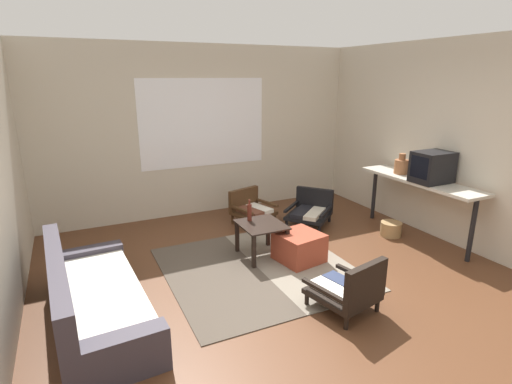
% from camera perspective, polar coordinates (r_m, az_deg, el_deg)
% --- Properties ---
extents(ground_plane, '(7.80, 7.80, 0.00)m').
position_cam_1_polar(ground_plane, '(4.33, 6.22, -14.53)').
color(ground_plane, '#56331E').
extents(far_wall_with_window, '(5.60, 0.13, 2.70)m').
position_cam_1_polar(far_wall_with_window, '(6.57, -7.65, 8.66)').
color(far_wall_with_window, beige).
rests_on(far_wall_with_window, ground).
extents(side_wall_right, '(0.12, 6.60, 2.70)m').
position_cam_1_polar(side_wall_right, '(5.85, 27.91, 5.97)').
color(side_wall_right, beige).
rests_on(side_wall_right, ground).
extents(area_rug, '(2.12, 2.16, 0.01)m').
position_cam_1_polar(area_rug, '(4.82, 0.31, -10.91)').
color(area_rug, '#4C4238').
rests_on(area_rug, ground).
extents(couch, '(0.88, 1.99, 0.69)m').
position_cam_1_polar(couch, '(4.09, -22.45, -14.31)').
color(couch, '#38333D').
rests_on(couch, ground).
extents(coffee_table, '(0.53, 0.59, 0.44)m').
position_cam_1_polar(coffee_table, '(4.99, 0.79, -5.56)').
color(coffee_table, black).
rests_on(coffee_table, ground).
extents(armchair_by_window, '(0.69, 0.67, 0.52)m').
position_cam_1_polar(armchair_by_window, '(6.17, -0.78, -2.23)').
color(armchair_by_window, '#472D19').
rests_on(armchair_by_window, ground).
extents(armchair_striped_foreground, '(0.66, 0.69, 0.58)m').
position_cam_1_polar(armchair_striped_foreground, '(4.02, 13.27, -13.43)').
color(armchair_striped_foreground, black).
rests_on(armchair_striped_foreground, ground).
extents(armchair_corner, '(0.86, 0.86, 0.52)m').
position_cam_1_polar(armchair_corner, '(6.21, 7.81, -2.51)').
color(armchair_corner, black).
rests_on(armchair_corner, ground).
extents(ottoman_orange, '(0.58, 0.58, 0.36)m').
position_cam_1_polar(ottoman_orange, '(4.97, 6.22, -7.89)').
color(ottoman_orange, '#993D28').
rests_on(ottoman_orange, ground).
extents(console_shelf, '(0.47, 1.85, 0.85)m').
position_cam_1_polar(console_shelf, '(5.91, 22.44, 0.96)').
color(console_shelf, beige).
rests_on(console_shelf, ground).
extents(crt_television, '(0.49, 0.37, 0.41)m').
position_cam_1_polar(crt_television, '(5.73, 24.02, 3.29)').
color(crt_television, black).
rests_on(crt_television, console_shelf).
extents(clay_vase, '(0.20, 0.20, 0.29)m').
position_cam_1_polar(clay_vase, '(6.11, 20.17, 3.55)').
color(clay_vase, '#935B38').
rests_on(clay_vase, console_shelf).
extents(glass_bottle, '(0.06, 0.06, 0.28)m').
position_cam_1_polar(glass_bottle, '(5.03, -0.95, -2.89)').
color(glass_bottle, '#5B2319').
rests_on(glass_bottle, coffee_table).
extents(wicker_basket, '(0.30, 0.30, 0.20)m').
position_cam_1_polar(wicker_basket, '(6.04, 18.81, -5.04)').
color(wicker_basket, '#9E7A4C').
rests_on(wicker_basket, ground).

